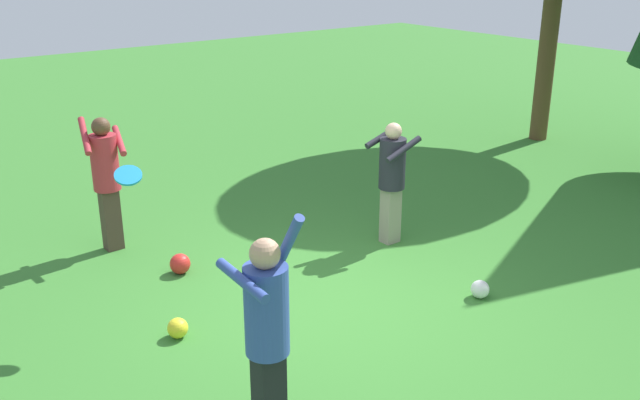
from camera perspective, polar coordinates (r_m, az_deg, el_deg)
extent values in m
plane|color=#387A2D|center=(7.77, 0.61, -8.67)|extent=(40.00, 40.00, 0.00)
cube|color=black|center=(5.72, -4.14, -15.64)|extent=(0.19, 0.22, 0.82)
cylinder|color=#334C9E|center=(5.31, -4.35, -8.90)|extent=(0.34, 0.34, 0.72)
sphere|color=tan|center=(5.10, -4.49, -4.37)|extent=(0.23, 0.23, 0.23)
cylinder|color=#334C9E|center=(5.07, -6.34, -6.50)|extent=(0.61, 0.09, 0.13)
cylinder|color=#334C9E|center=(5.19, -2.66, -3.60)|extent=(0.38, 0.08, 0.56)
cube|color=#4C382D|center=(9.40, -16.57, -1.50)|extent=(0.19, 0.22, 0.81)
cylinder|color=#B72D38|center=(9.15, -17.05, 2.93)|extent=(0.34, 0.34, 0.71)
sphere|color=brown|center=(9.03, -17.35, 5.69)|extent=(0.23, 0.23, 0.23)
cylinder|color=#B72D38|center=(9.10, -15.97, 4.66)|extent=(0.60, 0.22, 0.27)
cylinder|color=#B72D38|center=(9.04, -18.54, 4.95)|extent=(0.56, 0.21, 0.38)
cube|color=gray|center=(9.27, 5.73, -1.21)|extent=(0.19, 0.22, 0.76)
cylinder|color=#23232D|center=(9.03, 5.88, 2.97)|extent=(0.34, 0.34, 0.66)
sphere|color=beige|center=(8.91, 5.98, 5.58)|extent=(0.21, 0.21, 0.21)
cylinder|color=#23232D|center=(8.82, 6.80, 4.09)|extent=(0.09, 0.55, 0.28)
cylinder|color=#23232D|center=(9.09, 5.12, 5.16)|extent=(0.09, 0.56, 0.26)
cylinder|color=#2393D1|center=(7.13, -15.29, 1.94)|extent=(0.33, 0.34, 0.15)
sphere|color=yellow|center=(7.32, -11.46, -10.14)|extent=(0.21, 0.21, 0.21)
sphere|color=red|center=(8.62, -11.27, -5.09)|extent=(0.25, 0.25, 0.25)
sphere|color=white|center=(8.11, 12.85, -7.07)|extent=(0.21, 0.21, 0.21)
cylinder|color=brown|center=(14.54, 18.02, 12.11)|extent=(0.34, 0.34, 3.85)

